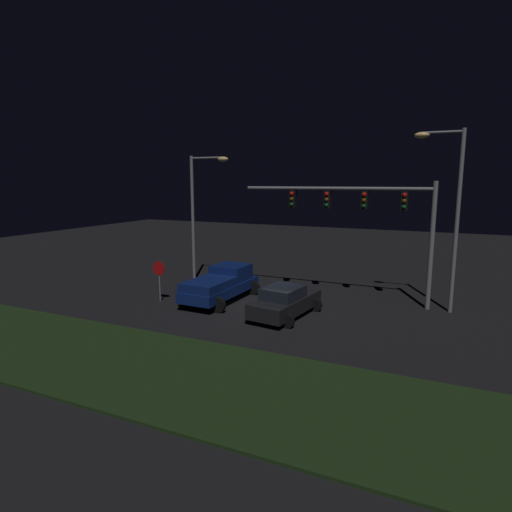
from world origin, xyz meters
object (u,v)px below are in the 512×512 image
pickup_truck (222,282)px  street_lamp_right (449,201)px  street_lamp_left (200,203)px  stop_sign (159,274)px  traffic_signal_gantry (365,209)px  car_sedan (285,301)px

pickup_truck → street_lamp_right: size_ratio=0.61×
pickup_truck → street_lamp_left: bearing=46.6°
pickup_truck → stop_sign: (-2.91, -1.71, 0.56)m
street_lamp_right → traffic_signal_gantry: bearing=178.7°
stop_sign → car_sedan: bearing=3.3°
stop_sign → street_lamp_left: bearing=96.7°
pickup_truck → traffic_signal_gantry: size_ratio=0.53×
pickup_truck → street_lamp_left: street_lamp_left is taller
street_lamp_left → street_lamp_right: bearing=-2.9°
pickup_truck → stop_sign: 3.42m
traffic_signal_gantry → street_lamp_right: bearing=-1.3°
car_sedan → street_lamp_right: bearing=-51.3°
car_sedan → street_lamp_right: size_ratio=0.52×
stop_sign → pickup_truck: bearing=30.4°
stop_sign → street_lamp_right: bearing=17.9°
street_lamp_left → street_lamp_right: street_lamp_right is taller
street_lamp_right → pickup_truck: bearing=-165.8°
street_lamp_right → stop_sign: size_ratio=4.01×
pickup_truck → stop_sign: bearing=122.2°
traffic_signal_gantry → street_lamp_right: size_ratio=1.15×
traffic_signal_gantry → street_lamp_right: (4.03, -0.09, 0.50)m
car_sedan → pickup_truck: bearing=80.8°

